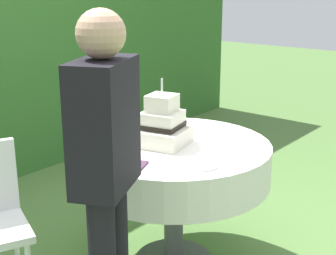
{
  "coord_description": "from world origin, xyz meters",
  "views": [
    {
      "loc": [
        -2.16,
        -1.71,
        1.7
      ],
      "look_at": [
        -0.03,
        0.02,
        0.88
      ],
      "focal_mm": 53.0,
      "sensor_mm": 36.0,
      "label": 1
    }
  ],
  "objects_px": {
    "serving_plate_far": "(203,166)",
    "standing_person": "(106,170)",
    "cake_table": "(174,163)",
    "wedding_cake": "(162,126)",
    "serving_plate_near": "(141,127)",
    "napkin_stack": "(132,165)"
  },
  "relations": [
    {
      "from": "serving_plate_near",
      "to": "napkin_stack",
      "type": "bearing_deg",
      "value": -141.78
    },
    {
      "from": "serving_plate_far",
      "to": "standing_person",
      "type": "height_order",
      "value": "standing_person"
    },
    {
      "from": "cake_table",
      "to": "standing_person",
      "type": "distance_m",
      "value": 0.9
    },
    {
      "from": "standing_person",
      "to": "serving_plate_far",
      "type": "bearing_deg",
      "value": -7.11
    },
    {
      "from": "cake_table",
      "to": "serving_plate_near",
      "type": "xyz_separation_m",
      "value": [
        0.11,
        0.36,
        0.13
      ]
    },
    {
      "from": "standing_person",
      "to": "cake_table",
      "type": "bearing_deg",
      "value": 18.68
    },
    {
      "from": "serving_plate_far",
      "to": "napkin_stack",
      "type": "xyz_separation_m",
      "value": [
        -0.22,
        0.29,
        -0.0
      ]
    },
    {
      "from": "serving_plate_near",
      "to": "cake_table",
      "type": "bearing_deg",
      "value": -107.18
    },
    {
      "from": "wedding_cake",
      "to": "napkin_stack",
      "type": "bearing_deg",
      "value": -164.05
    },
    {
      "from": "cake_table",
      "to": "wedding_cake",
      "type": "distance_m",
      "value": 0.24
    },
    {
      "from": "wedding_cake",
      "to": "serving_plate_far",
      "type": "relative_size",
      "value": 2.65
    },
    {
      "from": "serving_plate_far",
      "to": "napkin_stack",
      "type": "relative_size",
      "value": 1.06
    },
    {
      "from": "wedding_cake",
      "to": "serving_plate_far",
      "type": "xyz_separation_m",
      "value": [
        -0.15,
        -0.4,
        -0.11
      ]
    },
    {
      "from": "serving_plate_far",
      "to": "standing_person",
      "type": "distance_m",
      "value": 0.63
    },
    {
      "from": "cake_table",
      "to": "wedding_cake",
      "type": "height_order",
      "value": "wedding_cake"
    },
    {
      "from": "wedding_cake",
      "to": "serving_plate_near",
      "type": "bearing_deg",
      "value": 62.51
    },
    {
      "from": "serving_plate_far",
      "to": "standing_person",
      "type": "bearing_deg",
      "value": 172.89
    },
    {
      "from": "serving_plate_near",
      "to": "standing_person",
      "type": "height_order",
      "value": "standing_person"
    },
    {
      "from": "wedding_cake",
      "to": "standing_person",
      "type": "xyz_separation_m",
      "value": [
        -0.76,
        -0.32,
        0.04
      ]
    },
    {
      "from": "serving_plate_near",
      "to": "napkin_stack",
      "type": "relative_size",
      "value": 0.93
    },
    {
      "from": "napkin_stack",
      "to": "standing_person",
      "type": "distance_m",
      "value": 0.47
    },
    {
      "from": "serving_plate_near",
      "to": "standing_person",
      "type": "relative_size",
      "value": 0.08
    }
  ]
}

